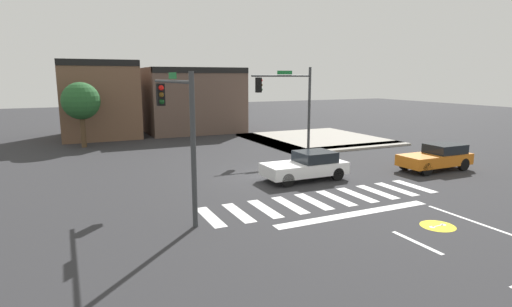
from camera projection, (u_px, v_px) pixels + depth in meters
name	position (u px, v px, depth m)	size (l,w,h in m)	color
ground_plane	(275.00, 177.00, 21.22)	(120.00, 120.00, 0.00)	#2B2B2D
crosswalk_near	(325.00, 200.00, 17.22)	(10.62, 2.42, 0.01)	silver
bike_detector_marking	(438.00, 226.00, 14.18)	(1.19, 1.19, 0.01)	yellow
curb_corner_northeast	(314.00, 140.00, 33.14)	(10.00, 10.60, 0.15)	#9E998E
storefront_row	(153.00, 100.00, 36.91)	(15.65, 6.90, 6.45)	brown
traffic_signal_southwest	(176.00, 114.00, 15.39)	(0.32, 5.66, 5.27)	#383A3D
traffic_signal_northeast	(288.00, 96.00, 27.19)	(4.43, 0.32, 5.75)	#383A3D
car_white	(307.00, 166.00, 20.51)	(4.21, 1.85, 1.40)	white
car_orange	(437.00, 157.00, 22.61)	(4.12, 1.71, 1.42)	orange
roadside_tree	(81.00, 101.00, 29.51)	(2.69, 2.69, 4.75)	#4C3823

